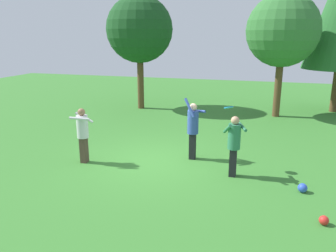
% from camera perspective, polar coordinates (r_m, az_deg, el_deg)
% --- Properties ---
extents(ground_plane, '(40.00, 40.00, 0.00)m').
position_cam_1_polar(ground_plane, '(10.38, -1.91, -6.04)').
color(ground_plane, '#387A2D').
extents(person_thrower, '(0.65, 0.63, 1.96)m').
position_cam_1_polar(person_thrower, '(10.31, 4.25, -0.01)').
color(person_thrower, black).
rests_on(person_thrower, ground_plane).
extents(person_catcher, '(0.67, 0.71, 1.69)m').
position_cam_1_polar(person_catcher, '(9.19, 11.16, -2.56)').
color(person_catcher, black).
rests_on(person_catcher, ground_plane).
extents(person_bystander, '(0.64, 0.57, 1.68)m').
position_cam_1_polar(person_bystander, '(10.33, -14.30, -0.79)').
color(person_bystander, '#4C382D').
rests_on(person_bystander, ground_plane).
extents(frisbee, '(0.37, 0.37, 0.12)m').
position_cam_1_polar(frisbee, '(9.53, 10.29, 3.11)').
color(frisbee, '#2393D1').
extents(ball_red, '(0.20, 0.20, 0.20)m').
position_cam_1_polar(ball_red, '(7.80, 24.97, -14.33)').
color(ball_red, red).
rests_on(ball_red, ground_plane).
extents(ball_blue, '(0.23, 0.23, 0.23)m').
position_cam_1_polar(ball_blue, '(9.04, 21.90, -9.74)').
color(ball_blue, blue).
rests_on(ball_blue, ground_plane).
extents(tree_right, '(3.28, 3.28, 5.60)m').
position_cam_1_polar(tree_right, '(16.46, 18.93, 15.05)').
color(tree_right, brown).
rests_on(tree_right, ground_plane).
extents(tree_left, '(3.34, 3.34, 5.71)m').
position_cam_1_polar(tree_left, '(17.54, -4.87, 16.00)').
color(tree_left, brown).
rests_on(tree_left, ground_plane).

